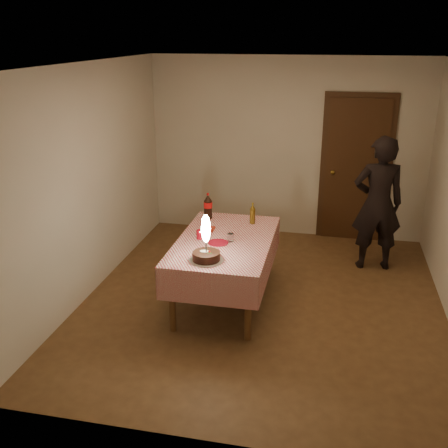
{
  "coord_description": "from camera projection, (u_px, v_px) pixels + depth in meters",
  "views": [
    {
      "loc": [
        0.69,
        -5.29,
        2.9
      ],
      "look_at": [
        -0.42,
        -0.12,
        0.95
      ],
      "focal_mm": 42.0,
      "sensor_mm": 36.0,
      "label": 1
    }
  ],
  "objects": [
    {
      "name": "napkin_stack",
      "position": [
        208.0,
        229.0,
        6.03
      ],
      "size": [
        0.15,
        0.15,
        0.02
      ],
      "primitive_type": "cube",
      "color": "#A12212",
      "rests_on": "dining_table"
    },
    {
      "name": "red_cup",
      "position": [
        200.0,
        234.0,
        5.75
      ],
      "size": [
        0.08,
        0.08,
        0.1
      ],
      "primitive_type": "cylinder",
      "color": "#AE0C1D",
      "rests_on": "dining_table"
    },
    {
      "name": "dining_table",
      "position": [
        225.0,
        248.0,
        5.78
      ],
      "size": [
        1.02,
        1.72,
        0.75
      ],
      "color": "brown",
      "rests_on": "ground"
    },
    {
      "name": "cola_bottle",
      "position": [
        208.0,
        206.0,
        6.35
      ],
      "size": [
        0.1,
        0.1,
        0.32
      ],
      "color": "black",
      "rests_on": "dining_table"
    },
    {
      "name": "amber_bottle_right",
      "position": [
        253.0,
        214.0,
        6.19
      ],
      "size": [
        0.06,
        0.06,
        0.26
      ],
      "color": "#5C400F",
      "rests_on": "dining_table"
    },
    {
      "name": "clear_cup",
      "position": [
        231.0,
        238.0,
        5.68
      ],
      "size": [
        0.07,
        0.07,
        0.09
      ],
      "primitive_type": "cylinder",
      "color": "white",
      "rests_on": "dining_table"
    },
    {
      "name": "birthday_cake",
      "position": [
        206.0,
        249.0,
        5.18
      ],
      "size": [
        0.35,
        0.35,
        0.48
      ],
      "color": "white",
      "rests_on": "dining_table"
    },
    {
      "name": "room_shell",
      "position": [
        270.0,
        158.0,
        5.48
      ],
      "size": [
        4.04,
        4.54,
        2.62
      ],
      "color": "beige",
      "rests_on": "ground"
    },
    {
      "name": "red_plate",
      "position": [
        218.0,
        243.0,
        5.65
      ],
      "size": [
        0.22,
        0.22,
        0.01
      ],
      "primitive_type": "cylinder",
      "color": "#A70B21",
      "rests_on": "dining_table"
    },
    {
      "name": "photographer",
      "position": [
        378.0,
        204.0,
        6.57
      ],
      "size": [
        0.69,
        0.51,
        1.73
      ],
      "color": "black",
      "rests_on": "ground"
    },
    {
      "name": "ground",
      "position": [
        262.0,
        301.0,
        5.99
      ],
      "size": [
        4.0,
        4.5,
        0.01
      ],
      "primitive_type": "cube",
      "color": "brown",
      "rests_on": "ground"
    }
  ]
}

